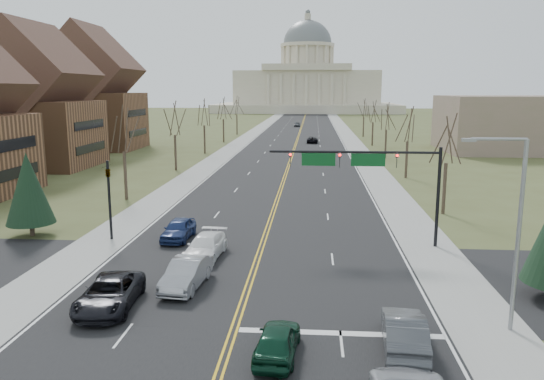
% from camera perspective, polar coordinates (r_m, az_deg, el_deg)
% --- Properties ---
extents(ground, '(600.00, 600.00, 0.00)m').
position_cam_1_polar(ground, '(26.81, -3.80, -13.85)').
color(ground, '#474D26').
rests_on(ground, ground).
extents(road, '(20.00, 380.00, 0.01)m').
position_cam_1_polar(road, '(134.62, 2.92, 6.01)').
color(road, black).
rests_on(road, ground).
extents(cross_road, '(120.00, 14.00, 0.01)m').
position_cam_1_polar(cross_road, '(32.31, -2.26, -9.43)').
color(cross_road, black).
rests_on(cross_road, ground).
extents(sidewalk_left, '(4.00, 380.00, 0.03)m').
position_cam_1_polar(sidewalk_left, '(135.47, -2.18, 6.05)').
color(sidewalk_left, gray).
rests_on(sidewalk_left, ground).
extents(sidewalk_right, '(4.00, 380.00, 0.03)m').
position_cam_1_polar(sidewalk_right, '(134.83, 8.05, 5.93)').
color(sidewalk_right, gray).
rests_on(sidewalk_right, ground).
extents(center_line, '(0.42, 380.00, 0.01)m').
position_cam_1_polar(center_line, '(134.62, 2.92, 6.02)').
color(center_line, gold).
rests_on(center_line, road).
extents(edge_line_left, '(0.15, 380.00, 0.01)m').
position_cam_1_polar(edge_line_left, '(135.23, -1.25, 6.05)').
color(edge_line_left, silver).
rests_on(edge_line_left, road).
extents(edge_line_right, '(0.15, 380.00, 0.01)m').
position_cam_1_polar(edge_line_right, '(134.71, 7.12, 5.95)').
color(edge_line_right, silver).
rests_on(edge_line_right, road).
extents(stop_bar, '(9.50, 0.50, 0.01)m').
position_cam_1_polar(stop_bar, '(25.69, 7.37, -15.03)').
color(stop_bar, silver).
rests_on(stop_bar, road).
extents(capitol, '(90.00, 60.00, 50.00)m').
position_cam_1_polar(capitol, '(274.06, 3.78, 11.39)').
color(capitol, beige).
rests_on(capitol, ground).
extents(signal_mast, '(12.12, 0.44, 7.20)m').
position_cam_1_polar(signal_mast, '(38.18, 10.19, 2.48)').
color(signal_mast, black).
rests_on(signal_mast, ground).
extents(signal_left, '(0.32, 0.36, 6.00)m').
position_cam_1_polar(signal_left, '(41.21, -17.13, -0.12)').
color(signal_left, black).
rests_on(signal_left, ground).
extents(street_light, '(2.90, 0.25, 9.07)m').
position_cam_1_polar(street_light, '(26.45, 24.56, -3.19)').
color(street_light, gray).
rests_on(street_light, ground).
extents(tree_r_0, '(3.74, 3.74, 8.50)m').
position_cam_1_polar(tree_r_0, '(49.77, 18.33, 4.92)').
color(tree_r_0, '#31271D').
rests_on(tree_r_0, ground).
extents(tree_l_0, '(3.96, 3.96, 9.00)m').
position_cam_1_polar(tree_l_0, '(55.66, -15.72, 6.03)').
color(tree_l_0, '#31271D').
rests_on(tree_l_0, ground).
extents(tree_r_1, '(3.74, 3.74, 8.50)m').
position_cam_1_polar(tree_r_1, '(69.29, 14.43, 6.63)').
color(tree_r_1, '#31271D').
rests_on(tree_r_1, ground).
extents(tree_l_1, '(3.96, 3.96, 9.00)m').
position_cam_1_polar(tree_l_1, '(74.71, -10.45, 7.36)').
color(tree_l_1, '#31271D').
rests_on(tree_l_1, ground).
extents(tree_r_2, '(3.74, 3.74, 8.50)m').
position_cam_1_polar(tree_r_2, '(89.02, 12.24, 7.57)').
color(tree_r_2, '#31271D').
rests_on(tree_r_2, ground).
extents(tree_l_2, '(3.96, 3.96, 9.00)m').
position_cam_1_polar(tree_l_2, '(94.16, -7.33, 8.12)').
color(tree_l_2, '#31271D').
rests_on(tree_l_2, ground).
extents(tree_r_3, '(3.74, 3.74, 8.50)m').
position_cam_1_polar(tree_r_3, '(108.85, 10.84, 8.16)').
color(tree_r_3, '#31271D').
rests_on(tree_r_3, ground).
extents(tree_l_3, '(3.96, 3.96, 9.00)m').
position_cam_1_polar(tree_l_3, '(113.80, -5.27, 8.61)').
color(tree_l_3, '#31271D').
rests_on(tree_l_3, ground).
extents(tree_r_4, '(3.74, 3.74, 8.50)m').
position_cam_1_polar(tree_r_4, '(128.74, 9.87, 8.57)').
color(tree_r_4, '#31271D').
rests_on(tree_r_4, ground).
extents(tree_l_4, '(3.96, 3.96, 9.00)m').
position_cam_1_polar(tree_l_4, '(133.55, -3.82, 8.94)').
color(tree_l_4, '#31271D').
rests_on(tree_l_4, ground).
extents(conifer_l, '(3.64, 3.64, 6.50)m').
position_cam_1_polar(conifer_l, '(44.43, -24.72, 0.17)').
color(conifer_l, '#31271D').
rests_on(conifer_l, ground).
extents(bldg_left_mid, '(15.10, 14.28, 20.75)m').
position_cam_1_polar(bldg_left_mid, '(84.06, -23.90, 8.08)').
color(bldg_left_mid, brown).
rests_on(bldg_left_mid, ground).
extents(bldg_left_far, '(17.10, 14.28, 23.25)m').
position_cam_1_polar(bldg_left_far, '(106.57, -18.78, 9.35)').
color(bldg_left_far, brown).
rests_on(bldg_left_far, ground).
extents(bldg_right_mass, '(25.00, 20.00, 10.00)m').
position_cam_1_polar(bldg_right_mass, '(106.69, 24.56, 6.50)').
color(bldg_right_mass, '#766954').
rests_on(bldg_right_mass, ground).
extents(car_nb_inner_lead, '(2.02, 4.35, 1.44)m').
position_cam_1_polar(car_nb_inner_lead, '(23.23, 0.56, -15.89)').
color(car_nb_inner_lead, '#0B3220').
rests_on(car_nb_inner_lead, road).
extents(car_nb_outer_lead, '(2.12, 5.13, 1.65)m').
position_cam_1_polar(car_nb_outer_lead, '(24.43, 14.03, -14.57)').
color(car_nb_outer_lead, '#434549').
rests_on(car_nb_outer_lead, road).
extents(car_sb_inner_lead, '(2.19, 5.11, 1.64)m').
position_cam_1_polar(car_sb_inner_lead, '(30.94, -9.21, -8.87)').
color(car_sb_inner_lead, '#929399').
rests_on(car_sb_inner_lead, road).
extents(car_sb_outer_lead, '(3.00, 5.83, 1.57)m').
position_cam_1_polar(car_sb_outer_lead, '(29.10, -17.08, -10.58)').
color(car_sb_outer_lead, black).
rests_on(car_sb_outer_lead, road).
extents(car_sb_inner_second, '(2.54, 5.40, 1.52)m').
position_cam_1_polar(car_sb_inner_second, '(36.06, -7.18, -6.05)').
color(car_sb_inner_second, white).
rests_on(car_sb_inner_second, road).
extents(car_sb_outer_second, '(2.04, 4.72, 1.58)m').
position_cam_1_polar(car_sb_outer_second, '(40.61, -10.02, -4.17)').
color(car_sb_outer_second, navy).
rests_on(car_sb_outer_second, road).
extents(car_far_nb, '(2.41, 4.92, 1.35)m').
position_cam_1_polar(car_far_nb, '(112.84, 4.37, 5.42)').
color(car_far_nb, black).
rests_on(car_far_nb, road).
extents(car_far_sb, '(1.81, 4.26, 1.44)m').
position_cam_1_polar(car_far_sb, '(162.07, 2.72, 7.08)').
color(car_far_sb, '#484B4F').
rests_on(car_far_sb, road).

